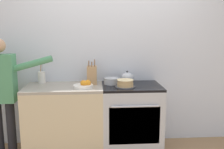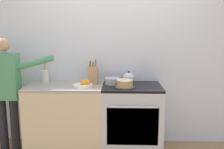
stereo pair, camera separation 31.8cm
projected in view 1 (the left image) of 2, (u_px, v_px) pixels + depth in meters
The scene contains 10 objects.
wall_back at pixel (111, 52), 3.48m from camera, with size 8.00×0.04×2.60m.
counter_cabinet at pixel (65, 119), 3.28m from camera, with size 0.99×0.60×0.90m.
stove_range at pixel (131, 118), 3.34m from camera, with size 0.77×0.63×0.90m.
layer_cake at pixel (125, 84), 3.14m from camera, with size 0.26×0.26×0.10m.
tea_kettle at pixel (127, 78), 3.40m from camera, with size 0.20×0.16×0.16m.
mixing_bowl at pixel (111, 81), 3.31m from camera, with size 0.21×0.21×0.09m.
knife_block at pixel (92, 75), 3.32m from camera, with size 0.13×0.17×0.33m.
utensil_crock at pixel (42, 77), 3.36m from camera, with size 0.10×0.10×0.32m.
fruit_bowl at pixel (84, 85), 3.11m from camera, with size 0.25×0.25×0.10m.
person_baker at pixel (2, 88), 3.10m from camera, with size 0.89×0.20×1.51m.
Camera 1 is at (-0.23, -2.85, 1.62)m, focal length 40.00 mm.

